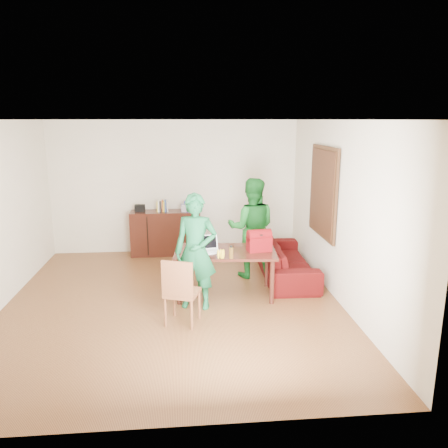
{
  "coord_description": "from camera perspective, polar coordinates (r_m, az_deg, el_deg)",
  "views": [
    {
      "loc": [
        0.21,
        -6.18,
        2.7
      ],
      "look_at": [
        0.81,
        0.46,
        1.1
      ],
      "focal_mm": 35.0,
      "sensor_mm": 36.0,
      "label": 1
    }
  ],
  "objects": [
    {
      "name": "laptop",
      "position": [
        6.67,
        -1.96,
        -3.34
      ],
      "size": [
        0.37,
        0.28,
        0.24
      ],
      "rotation": [
        0.0,
        0.0,
        0.16
      ],
      "color": "white",
      "rests_on": "table"
    },
    {
      "name": "sofa",
      "position": [
        7.77,
        8.07,
        -4.66
      ],
      "size": [
        0.86,
        2.06,
        0.59
      ],
      "primitive_type": "imported",
      "rotation": [
        0.0,
        0.0,
        1.54
      ],
      "color": "#35060E",
      "rests_on": "ground"
    },
    {
      "name": "table",
      "position": [
        6.79,
        0.15,
        -4.21
      ],
      "size": [
        1.62,
        0.99,
        0.73
      ],
      "rotation": [
        0.0,
        0.0,
        -0.08
      ],
      "color": "black",
      "rests_on": "ground"
    },
    {
      "name": "bottle",
      "position": [
        6.37,
        0.95,
        -3.69
      ],
      "size": [
        0.07,
        0.07,
        0.19
      ],
      "primitive_type": "cylinder",
      "rotation": [
        0.0,
        0.0,
        0.05
      ],
      "color": "#583A14",
      "rests_on": "table"
    },
    {
      "name": "red_bag",
      "position": [
        6.74,
        4.61,
        -2.42
      ],
      "size": [
        0.39,
        0.26,
        0.27
      ],
      "primitive_type": "cube",
      "rotation": [
        0.0,
        0.0,
        0.16
      ],
      "color": "#720A07",
      "rests_on": "table"
    },
    {
      "name": "person_near",
      "position": [
        6.31,
        -3.7,
        -3.64
      ],
      "size": [
        0.69,
        0.53,
        1.7
      ],
      "primitive_type": "imported",
      "rotation": [
        0.0,
        0.0,
        -0.22
      ],
      "color": "#135830",
      "rests_on": "ground"
    },
    {
      "name": "chair",
      "position": [
        6.01,
        -5.49,
        -10.41
      ],
      "size": [
        0.53,
        0.52,
        0.94
      ],
      "rotation": [
        0.0,
        0.0,
        -0.33
      ],
      "color": "brown",
      "rests_on": "ground"
    },
    {
      "name": "room",
      "position": [
        6.46,
        -6.8,
        0.94
      ],
      "size": [
        5.2,
        5.7,
        2.9
      ],
      "color": "#452111",
      "rests_on": "ground"
    },
    {
      "name": "person_far",
      "position": [
        7.57,
        3.63,
        -0.53
      ],
      "size": [
        0.94,
        0.78,
        1.74
      ],
      "primitive_type": "imported",
      "rotation": [
        0.0,
        0.0,
        2.99
      ],
      "color": "#145C1C",
      "rests_on": "ground"
    },
    {
      "name": "bananas",
      "position": [
        6.37,
        -0.41,
        -4.32
      ],
      "size": [
        0.15,
        0.1,
        0.05
      ],
      "primitive_type": null,
      "rotation": [
        0.0,
        0.0,
        -0.05
      ],
      "color": "yellow",
      "rests_on": "table"
    }
  ]
}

